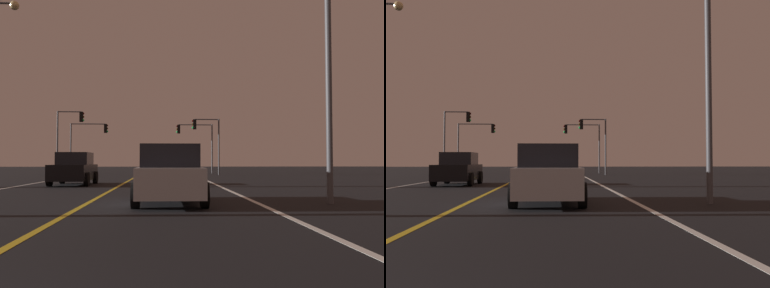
{
  "view_description": "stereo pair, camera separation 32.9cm",
  "coord_description": "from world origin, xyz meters",
  "views": [
    {
      "loc": [
        2.23,
        -1.43,
        1.23
      ],
      "look_at": [
        4.33,
        30.94,
        2.53
      ],
      "focal_mm": 40.5,
      "sensor_mm": 36.0,
      "label": 1
    },
    {
      "loc": [
        2.56,
        -1.43,
        1.23
      ],
      "look_at": [
        4.33,
        30.94,
        2.53
      ],
      "focal_mm": 40.5,
      "sensor_mm": 36.0,
      "label": 2
    }
  ],
  "objects": [
    {
      "name": "traffic_light_near_right",
      "position": [
        5.99,
        37.38,
        3.75
      ],
      "size": [
        2.51,
        0.36,
        5.07
      ],
      "rotation": [
        0.0,
        0.0,
        3.14
      ],
      "color": "#4C4C51",
      "rests_on": "ground"
    },
    {
      "name": "traffic_light_near_left",
      "position": [
        -6.11,
        37.38,
        4.16
      ],
      "size": [
        2.39,
        0.36,
        5.68
      ],
      "color": "#4C4C51",
      "rests_on": "ground"
    },
    {
      "name": "lane_center_divider",
      "position": [
        0.0,
        15.44,
        0.0
      ],
      "size": [
        0.16,
        42.88,
        0.01
      ],
      "primitive_type": "cube",
      "color": "gold",
      "rests_on": "ground"
    },
    {
      "name": "lane_edge_right",
      "position": [
        4.97,
        15.44,
        0.0
      ],
      "size": [
        0.16,
        42.88,
        0.01
      ],
      "primitive_type": "cube",
      "color": "silver",
      "rests_on": "ground"
    },
    {
      "name": "car_oncoming",
      "position": [
        -2.46,
        21.57,
        0.82
      ],
      "size": [
        2.02,
        4.3,
        1.7
      ],
      "rotation": [
        0.0,
        0.0,
        -1.57
      ],
      "color": "black",
      "rests_on": "ground"
    },
    {
      "name": "street_lamp_right_near",
      "position": [
        6.61,
        10.89,
        5.16
      ],
      "size": [
        2.04,
        0.44,
        8.17
      ],
      "rotation": [
        0.0,
        0.0,
        3.14
      ],
      "color": "#4C4C51",
      "rests_on": "ground"
    },
    {
      "name": "car_lead_same_lane",
      "position": [
        2.39,
        11.19,
        0.82
      ],
      "size": [
        2.02,
        4.3,
        1.7
      ],
      "rotation": [
        0.0,
        0.0,
        1.57
      ],
      "color": "black",
      "rests_on": "ground"
    },
    {
      "name": "traffic_light_far_left",
      "position": [
        -5.32,
        42.88,
        3.82
      ],
      "size": [
        3.79,
        0.36,
        5.07
      ],
      "color": "#4C4C51",
      "rests_on": "ground"
    },
    {
      "name": "traffic_light_far_right",
      "position": [
        5.33,
        42.88,
        3.8
      ],
      "size": [
        3.76,
        0.36,
        5.04
      ],
      "rotation": [
        0.0,
        0.0,
        3.14
      ],
      "color": "#4C4C51",
      "rests_on": "ground"
    }
  ]
}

